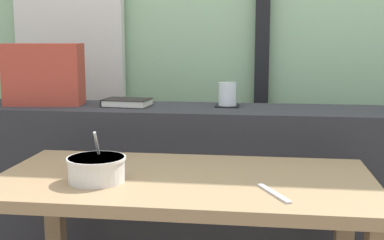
% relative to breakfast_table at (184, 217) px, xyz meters
% --- Properties ---
extents(curtain_left_panel, '(0.56, 0.06, 2.50)m').
position_rel_breakfast_table_xyz_m(curtain_left_panel, '(-0.74, 1.04, 0.65)').
color(curtain_left_panel, silver).
rests_on(curtain_left_panel, ground).
extents(window_divider_post, '(0.07, 0.05, 2.60)m').
position_rel_breakfast_table_xyz_m(window_divider_post, '(0.23, 1.07, 0.70)').
color(window_divider_post, black).
rests_on(window_divider_post, ground).
extents(dark_console_ledge, '(2.80, 0.35, 0.86)m').
position_rel_breakfast_table_xyz_m(dark_console_ledge, '(0.01, 0.58, -0.17)').
color(dark_console_ledge, '#2D2D33').
rests_on(dark_console_ledge, ground).
extents(breakfast_table, '(1.14, 0.58, 0.73)m').
position_rel_breakfast_table_xyz_m(breakfast_table, '(0.00, 0.00, 0.00)').
color(breakfast_table, '#826849').
rests_on(breakfast_table, ground).
extents(coaster_square, '(0.10, 0.10, 0.00)m').
position_rel_breakfast_table_xyz_m(coaster_square, '(0.09, 0.63, 0.26)').
color(coaster_square, black).
rests_on(coaster_square, dark_console_ledge).
extents(juice_glass, '(0.08, 0.08, 0.10)m').
position_rel_breakfast_table_xyz_m(juice_glass, '(0.09, 0.63, 0.31)').
color(juice_glass, white).
rests_on(juice_glass, coaster_square).
extents(closed_book, '(0.20, 0.15, 0.03)m').
position_rel_breakfast_table_xyz_m(closed_book, '(-0.33, 0.58, 0.27)').
color(closed_book, black).
rests_on(closed_book, dark_console_ledge).
extents(throw_pillow, '(0.33, 0.18, 0.26)m').
position_rel_breakfast_table_xyz_m(throw_pillow, '(-0.69, 0.58, 0.39)').
color(throw_pillow, '#B74233').
rests_on(throw_pillow, dark_console_ledge).
extents(soup_bowl, '(0.17, 0.17, 0.15)m').
position_rel_breakfast_table_xyz_m(soup_bowl, '(-0.24, -0.08, 0.16)').
color(soup_bowl, silver).
rests_on(soup_bowl, breakfast_table).
extents(fork_utensil, '(0.09, 0.16, 0.01)m').
position_rel_breakfast_table_xyz_m(fork_utensil, '(0.26, -0.14, 0.13)').
color(fork_utensil, silver).
rests_on(fork_utensil, breakfast_table).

